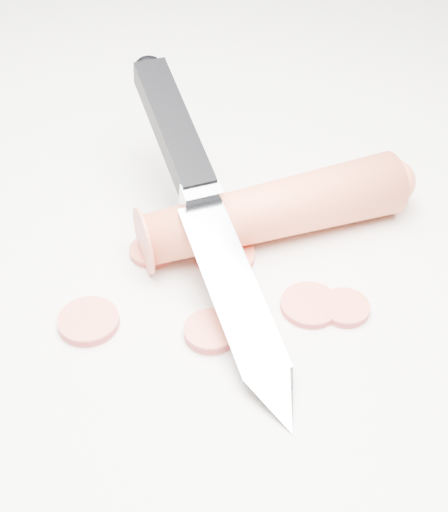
% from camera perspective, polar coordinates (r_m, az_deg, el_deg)
% --- Properties ---
extents(ground, '(2.40, 2.40, 0.00)m').
position_cam_1_polar(ground, '(0.49, 2.12, -0.06)').
color(ground, silver).
rests_on(ground, ground).
extents(carrot, '(0.17, 0.15, 0.04)m').
position_cam_1_polar(carrot, '(0.49, 4.01, 3.69)').
color(carrot, '#E55C38').
rests_on(carrot, ground).
extents(carrot_slice_0, '(0.04, 0.04, 0.01)m').
position_cam_1_polar(carrot_slice_0, '(0.45, -10.78, -5.15)').
color(carrot_slice_0, '#D95C40').
rests_on(carrot_slice_0, ground).
extents(carrot_slice_1, '(0.03, 0.03, 0.01)m').
position_cam_1_polar(carrot_slice_1, '(0.49, -5.77, 0.40)').
color(carrot_slice_1, '#D95C40').
rests_on(carrot_slice_1, ground).
extents(carrot_slice_2, '(0.03, 0.03, 0.01)m').
position_cam_1_polar(carrot_slice_2, '(0.43, -1.07, -6.07)').
color(carrot_slice_2, '#D95C40').
rests_on(carrot_slice_2, ground).
extents(carrot_slice_3, '(0.03, 0.03, 0.01)m').
position_cam_1_polar(carrot_slice_3, '(0.46, 9.64, -4.11)').
color(carrot_slice_3, '#D95C40').
rests_on(carrot_slice_3, ground).
extents(carrot_slice_4, '(0.04, 0.04, 0.01)m').
position_cam_1_polar(carrot_slice_4, '(0.45, 6.90, -3.91)').
color(carrot_slice_4, '#D95C40').
rests_on(carrot_slice_4, ground).
extents(carrot_slice_5, '(0.04, 0.04, 0.01)m').
position_cam_1_polar(carrot_slice_5, '(0.48, 0.06, 0.02)').
color(carrot_slice_5, '#D95C40').
rests_on(carrot_slice_5, ground).
extents(carrot_slice_6, '(0.03, 0.03, 0.01)m').
position_cam_1_polar(carrot_slice_6, '(0.44, 2.02, -5.73)').
color(carrot_slice_6, '#D95C40').
rests_on(carrot_slice_6, ground).
extents(kitchen_knife, '(0.20, 0.25, 0.09)m').
position_cam_1_polar(kitchen_knife, '(0.45, -1.17, 3.58)').
color(kitchen_knife, '#B5B8BC').
rests_on(kitchen_knife, ground).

